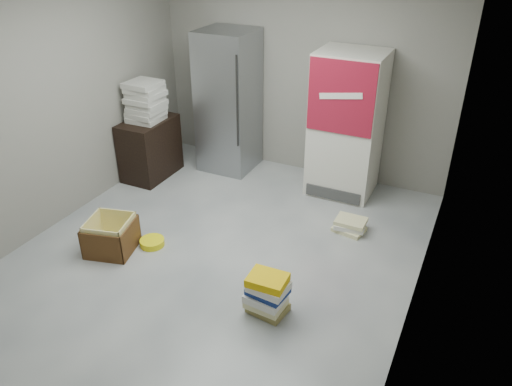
{
  "coord_description": "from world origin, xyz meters",
  "views": [
    {
      "loc": [
        2.25,
        -3.55,
        3.15
      ],
      "look_at": [
        0.2,
        0.7,
        0.52
      ],
      "focal_mm": 35.0,
      "sensor_mm": 36.0,
      "label": 1
    }
  ],
  "objects_px": {
    "wood_shelf": "(150,148)",
    "phonebook_stack_main": "(267,294)",
    "steel_fridge": "(229,102)",
    "coke_cooler": "(346,125)",
    "cardboard_box": "(111,238)"
  },
  "relations": [
    {
      "from": "wood_shelf",
      "to": "phonebook_stack_main",
      "type": "bearing_deg",
      "value": -35.15
    },
    {
      "from": "phonebook_stack_main",
      "to": "steel_fridge",
      "type": "bearing_deg",
      "value": 127.13
    },
    {
      "from": "coke_cooler",
      "to": "wood_shelf",
      "type": "xyz_separation_m",
      "value": [
        -2.48,
        -0.72,
        -0.5
      ]
    },
    {
      "from": "coke_cooler",
      "to": "steel_fridge",
      "type": "bearing_deg",
      "value": 179.82
    },
    {
      "from": "steel_fridge",
      "to": "wood_shelf",
      "type": "bearing_deg",
      "value": -138.69
    },
    {
      "from": "coke_cooler",
      "to": "phonebook_stack_main",
      "type": "height_order",
      "value": "coke_cooler"
    },
    {
      "from": "cardboard_box",
      "to": "wood_shelf",
      "type": "bearing_deg",
      "value": 97.75
    },
    {
      "from": "steel_fridge",
      "to": "wood_shelf",
      "type": "xyz_separation_m",
      "value": [
        -0.83,
        -0.73,
        -0.55
      ]
    },
    {
      "from": "wood_shelf",
      "to": "cardboard_box",
      "type": "relative_size",
      "value": 1.4
    },
    {
      "from": "wood_shelf",
      "to": "cardboard_box",
      "type": "xyz_separation_m",
      "value": [
        0.68,
        -1.65,
        -0.24
      ]
    },
    {
      "from": "steel_fridge",
      "to": "cardboard_box",
      "type": "xyz_separation_m",
      "value": [
        -0.15,
        -2.38,
        -0.79
      ]
    },
    {
      "from": "phonebook_stack_main",
      "to": "wood_shelf",
      "type": "bearing_deg",
      "value": 147.5
    },
    {
      "from": "coke_cooler",
      "to": "phonebook_stack_main",
      "type": "distance_m",
      "value": 2.64
    },
    {
      "from": "steel_fridge",
      "to": "wood_shelf",
      "type": "relative_size",
      "value": 2.37
    },
    {
      "from": "wood_shelf",
      "to": "cardboard_box",
      "type": "distance_m",
      "value": 1.81
    }
  ]
}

